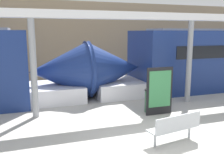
# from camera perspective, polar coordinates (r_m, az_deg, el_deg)

# --- Properties ---
(ground_plane) EXTENTS (60.00, 60.00, 0.00)m
(ground_plane) POSITION_cam_1_polar(r_m,az_deg,el_deg) (6.81, 10.99, -16.35)
(ground_plane) COLOR #B2AFA8
(station_wall) EXTENTS (56.00, 0.20, 5.00)m
(station_wall) POSITION_cam_1_polar(r_m,az_deg,el_deg) (16.72, -8.12, 8.31)
(station_wall) COLOR #9E8460
(station_wall) RESTS_ON ground_plane
(bench_near) EXTENTS (1.61, 0.70, 0.84)m
(bench_near) POSITION_cam_1_polar(r_m,az_deg,el_deg) (7.16, 14.29, -10.84)
(bench_near) COLOR #ADB2B7
(bench_near) RESTS_ON ground_plane
(trash_bin) EXTENTS (0.49, 0.49, 0.90)m
(trash_bin) POSITION_cam_1_polar(r_m,az_deg,el_deg) (9.69, 8.86, -5.31)
(trash_bin) COLOR #2D5138
(trash_bin) RESTS_ON ground_plane
(poster_board) EXTENTS (1.04, 0.07, 1.77)m
(poster_board) POSITION_cam_1_polar(r_m,az_deg,el_deg) (9.34, 10.81, -3.14)
(poster_board) COLOR black
(poster_board) RESTS_ON ground_plane
(support_column_near) EXTENTS (0.23, 0.23, 3.50)m
(support_column_near) POSITION_cam_1_polar(r_m,az_deg,el_deg) (11.28, 17.23, 3.27)
(support_column_near) COLOR gray
(support_column_near) RESTS_ON ground_plane
(support_column_far) EXTENTS (0.23, 0.23, 3.50)m
(support_column_far) POSITION_cam_1_polar(r_m,az_deg,el_deg) (9.15, -17.51, 1.74)
(support_column_far) COLOR gray
(support_column_far) RESTS_ON ground_plane
(canopy_beam) EXTENTS (28.00, 0.60, 0.28)m
(canopy_beam) POSITION_cam_1_polar(r_m,az_deg,el_deg) (11.23, 17.75, 12.90)
(canopy_beam) COLOR silver
(canopy_beam) RESTS_ON support_column_near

